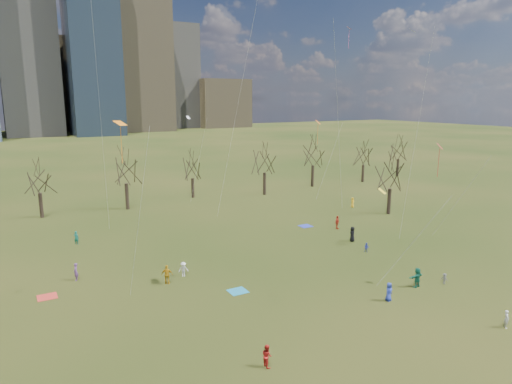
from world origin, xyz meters
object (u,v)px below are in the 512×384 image
person_2 (267,356)px  blanket_teal (238,291)px  blanket_navy (305,226)px  person_1 (506,319)px  person_0 (389,292)px  blanket_crimson (47,297)px  person_4 (167,275)px

person_2 → blanket_teal: bearing=-19.6°
blanket_navy → person_1: 30.16m
person_0 → blanket_teal: bearing=125.9°
blanket_navy → blanket_crimson: size_ratio=1.00×
blanket_teal → person_1: 21.31m
person_2 → person_1: bearing=-105.3°
blanket_crimson → person_2: person_2 is taller
blanket_teal → person_4: bearing=136.3°
blanket_navy → blanket_crimson: bearing=-167.3°
blanket_teal → blanket_navy: 22.69m
person_0 → blanket_navy: bearing=55.6°
blanket_navy → person_0: size_ratio=1.00×
person_0 → blanket_crimson: bearing=132.9°
person_0 → person_2: size_ratio=1.07×
blanket_crimson → person_0: person_0 is taller
blanket_teal → person_1: person_1 is taller
blanket_navy → person_1: person_1 is taller
person_2 → blanket_navy: bearing=-41.3°
blanket_crimson → person_1: bearing=-37.8°
blanket_navy → person_1: size_ratio=1.15×
blanket_navy → blanket_crimson: 33.26m
person_2 → person_4: bearing=2.9°
blanket_navy → person_4: 24.48m
blanket_crimson → blanket_navy: bearing=12.7°
person_1 → person_4: 28.05m
blanket_crimson → person_0: (25.10, -15.01, 0.79)m
person_1 → person_2: person_2 is taller
blanket_navy → person_0: person_0 is taller
blanket_navy → person_2: person_2 is taller
blanket_crimson → person_2: (11.18, -18.24, 0.74)m
blanket_crimson → person_2: bearing=-58.5°
person_1 → person_2: 18.65m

